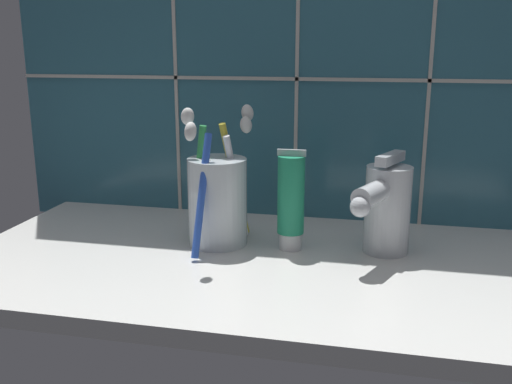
{
  "coord_description": "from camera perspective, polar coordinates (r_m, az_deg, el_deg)",
  "views": [
    {
      "loc": [
        13.93,
        -63.22,
        26.96
      ],
      "look_at": [
        -0.44,
        1.71,
        9.83
      ],
      "focal_mm": 40.0,
      "sensor_mm": 36.0,
      "label": 1
    }
  ],
  "objects": [
    {
      "name": "sink_counter",
      "position": [
        0.7,
        0.05,
        -7.4
      ],
      "size": [
        72.53,
        37.75,
        2.0
      ],
      "primitive_type": "cube",
      "color": "silver",
      "rests_on": "ground"
    },
    {
      "name": "tile_wall_backsplash",
      "position": [
        0.84,
        3.0,
        16.12
      ],
      "size": [
        82.53,
        1.72,
        58.83
      ],
      "color": "#336B7F",
      "rests_on": "ground"
    },
    {
      "name": "toothbrush_cup",
      "position": [
        0.73,
        -3.86,
        -0.65
      ],
      "size": [
        8.93,
        13.71,
        17.81
      ],
      "color": "silver",
      "rests_on": "sink_counter"
    },
    {
      "name": "toothpaste_tube",
      "position": [
        0.71,
        3.51,
        -0.88
      ],
      "size": [
        3.52,
        3.35,
        12.73
      ],
      "color": "white",
      "rests_on": "sink_counter"
    },
    {
      "name": "sink_faucet",
      "position": [
        0.71,
        12.8,
        -1.42
      ],
      "size": [
        7.04,
        11.43,
        12.43
      ],
      "rotation": [
        0.0,
        0.0,
        -1.97
      ],
      "color": "silver",
      "rests_on": "sink_counter"
    }
  ]
}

